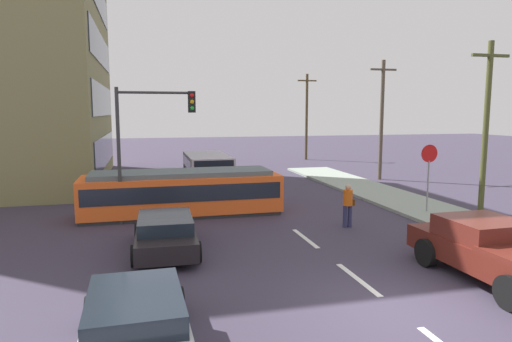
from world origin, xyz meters
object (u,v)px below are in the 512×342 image
(utility_pole_near, at_px, (486,125))
(utility_pole_far, at_px, (307,115))
(streetcar_tram, at_px, (182,192))
(traffic_light_mast, at_px, (149,129))
(pedestrian_crossing, at_px, (348,203))
(pickup_truck_parked, at_px, (496,251))
(stop_sign, at_px, (429,164))
(parked_sedan_mid, at_px, (165,233))
(utility_pole_mid, at_px, (382,118))
(parked_sedan_near, at_px, (136,321))
(city_bus, at_px, (207,167))

(utility_pole_near, xyz_separation_m, utility_pole_far, (0.46, 23.01, 0.24))
(streetcar_tram, height_order, utility_pole_far, utility_pole_far)
(traffic_light_mast, bearing_deg, utility_pole_far, 55.83)
(pedestrian_crossing, relative_size, pickup_truck_parked, 0.33)
(stop_sign, height_order, utility_pole_near, utility_pole_near)
(parked_sedan_mid, bearing_deg, utility_pole_mid, 40.52)
(streetcar_tram, height_order, utility_pole_near, utility_pole_near)
(parked_sedan_mid, height_order, utility_pole_near, utility_pole_near)
(utility_pole_near, bearing_deg, pedestrian_crossing, -173.57)
(streetcar_tram, bearing_deg, parked_sedan_mid, -100.53)
(parked_sedan_near, relative_size, parked_sedan_mid, 1.00)
(utility_pole_mid, height_order, utility_pole_far, utility_pole_far)
(parked_sedan_near, distance_m, utility_pole_far, 34.77)
(city_bus, distance_m, pedestrian_crossing, 12.73)
(streetcar_tram, relative_size, traffic_light_mast, 1.57)
(pickup_truck_parked, relative_size, stop_sign, 1.75)
(utility_pole_mid, bearing_deg, utility_pole_near, -94.51)
(streetcar_tram, xyz_separation_m, city_bus, (2.27, 8.43, 0.04))
(parked_sedan_near, bearing_deg, pedestrian_crossing, 43.93)
(streetcar_tram, height_order, parked_sedan_mid, streetcar_tram)
(parked_sedan_mid, bearing_deg, stop_sign, 13.20)
(pedestrian_crossing, height_order, traffic_light_mast, traffic_light_mast)
(pickup_truck_parked, height_order, stop_sign, stop_sign)
(stop_sign, distance_m, traffic_light_mast, 11.77)
(pedestrian_crossing, xyz_separation_m, stop_sign, (4.30, 1.20, 1.25))
(city_bus, bearing_deg, utility_pole_near, -47.80)
(utility_pole_far, bearing_deg, stop_sign, -97.12)
(streetcar_tram, height_order, parked_sedan_near, streetcar_tram)
(parked_sedan_mid, height_order, stop_sign, stop_sign)
(pedestrian_crossing, distance_m, utility_pole_mid, 13.54)
(pickup_truck_parked, xyz_separation_m, stop_sign, (3.00, 7.27, 1.40))
(utility_pole_far, bearing_deg, utility_pole_near, -91.13)
(streetcar_tram, distance_m, utility_pole_mid, 15.50)
(streetcar_tram, bearing_deg, utility_pole_near, -13.36)
(city_bus, relative_size, parked_sedan_mid, 1.31)
(utility_pole_near, bearing_deg, utility_pole_mid, 85.49)
(pickup_truck_parked, distance_m, traffic_light_mast, 12.51)
(pickup_truck_parked, xyz_separation_m, utility_pole_far, (5.82, 29.83, 3.29))
(stop_sign, bearing_deg, parked_sedan_near, -144.27)
(utility_pole_mid, bearing_deg, streetcar_tram, -152.08)
(stop_sign, height_order, traffic_light_mast, traffic_light_mast)
(utility_pole_far, bearing_deg, city_bus, -133.04)
(traffic_light_mast, distance_m, utility_pole_near, 14.06)
(streetcar_tram, bearing_deg, pickup_truck_parked, -53.49)
(utility_pole_mid, bearing_deg, utility_pole_far, 91.52)
(pedestrian_crossing, bearing_deg, streetcar_tram, 147.86)
(streetcar_tram, distance_m, traffic_light_mast, 3.28)
(parked_sedan_near, height_order, utility_pole_far, utility_pole_far)
(parked_sedan_mid, xyz_separation_m, stop_sign, (11.23, 2.64, 1.57))
(pedestrian_crossing, distance_m, pickup_truck_parked, 6.21)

